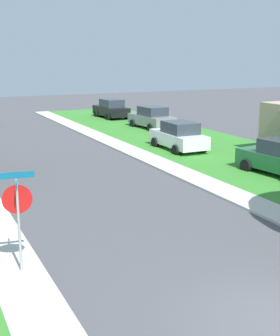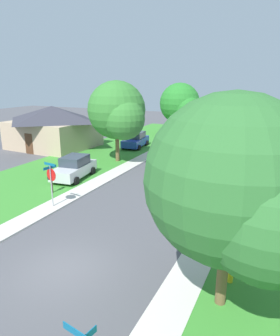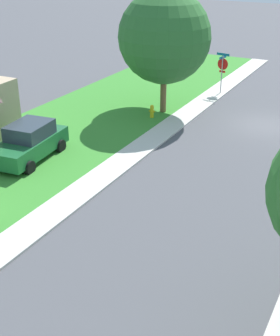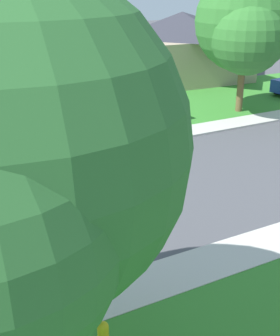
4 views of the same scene
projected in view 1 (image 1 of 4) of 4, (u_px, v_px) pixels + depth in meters
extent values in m
cube|color=beige|center=(184.00, 174.00, 22.61)|extent=(1.40, 56.00, 0.10)
cube|color=#38842D|center=(262.00, 164.00, 24.58)|extent=(8.00, 56.00, 0.08)
cylinder|color=#9E9EA3|center=(19.00, 228.00, 12.02)|extent=(0.07, 0.07, 2.60)
cylinder|color=red|center=(17.00, 199.00, 11.89)|extent=(0.76, 0.15, 0.76)
cylinder|color=white|center=(17.00, 199.00, 11.91)|extent=(0.66, 0.11, 0.67)
cylinder|color=red|center=(17.00, 199.00, 11.91)|extent=(0.54, 0.09, 0.55)
cube|color=#0F5B84|center=(16.00, 175.00, 11.70)|extent=(0.91, 0.16, 0.16)
cube|color=#0F5B84|center=(16.00, 183.00, 11.74)|extent=(0.16, 0.91, 0.16)
cylinder|color=black|center=(246.00, 166.00, 23.03)|extent=(0.31, 0.66, 0.64)
cylinder|color=black|center=(272.00, 162.00, 23.94)|extent=(0.31, 0.66, 0.64)
cube|color=gray|center=(151.00, 120.00, 36.48)|extent=(2.16, 4.44, 0.76)
cube|color=#2D3842|center=(153.00, 111.00, 36.15)|extent=(1.77, 2.23, 0.68)
cylinder|color=black|center=(133.00, 124.00, 37.25)|extent=(0.29, 0.66, 0.64)
cylinder|color=black|center=(152.00, 122.00, 38.13)|extent=(0.29, 0.66, 0.64)
cylinder|color=black|center=(150.00, 128.00, 35.01)|extent=(0.29, 0.66, 0.64)
cylinder|color=black|center=(170.00, 126.00, 35.90)|extent=(0.29, 0.66, 0.64)
cube|color=white|center=(178.00, 139.00, 28.24)|extent=(1.86, 4.32, 0.76)
cube|color=#2D3842|center=(180.00, 128.00, 27.89)|extent=(1.63, 2.12, 0.68)
cylinder|color=black|center=(155.00, 143.00, 29.14)|extent=(0.25, 0.64, 0.64)
cylinder|color=black|center=(180.00, 140.00, 29.87)|extent=(0.25, 0.64, 0.64)
cylinder|color=black|center=(176.00, 150.00, 26.78)|extent=(0.25, 0.64, 0.64)
cylinder|color=black|center=(203.00, 148.00, 27.52)|extent=(0.25, 0.64, 0.64)
cube|color=black|center=(111.00, 111.00, 42.53)|extent=(2.03, 4.39, 0.76)
cube|color=#2D3842|center=(112.00, 103.00, 42.19)|extent=(1.71, 2.18, 0.68)
cylinder|color=black|center=(96.00, 114.00, 43.34)|extent=(0.27, 0.65, 0.64)
cylinder|color=black|center=(114.00, 113.00, 44.18)|extent=(0.27, 0.65, 0.64)
cylinder|color=black|center=(108.00, 117.00, 41.06)|extent=(0.27, 0.65, 0.64)
cylinder|color=black|center=(127.00, 116.00, 41.90)|extent=(0.27, 0.65, 0.64)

